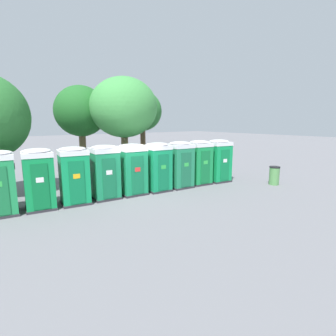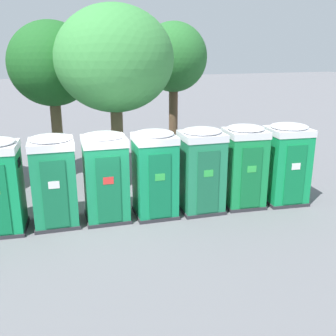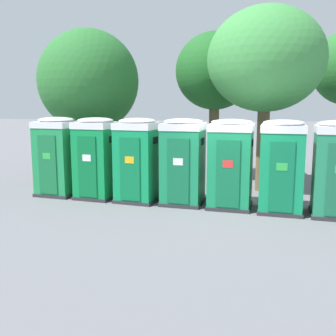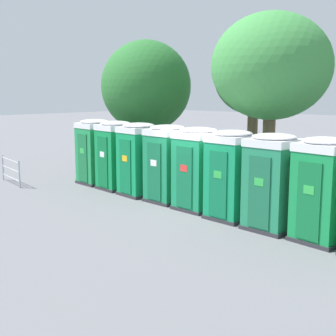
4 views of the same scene
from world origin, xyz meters
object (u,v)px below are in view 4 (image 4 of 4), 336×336
Objects in this scene: portapotty_1 at (116,155)px; street_tree_1 at (271,67)px; portapotty_3 at (167,163)px; portapotty_7 at (323,189)px; portapotty_2 at (139,159)px; portapotty_6 at (272,182)px; portapotty_0 at (95,151)px; portapotty_5 at (231,175)px; street_tree_2 at (254,77)px; portapotty_4 at (198,168)px; event_barrier at (11,170)px; street_tree_0 at (146,86)px.

portapotty_1 is 0.42× the size of street_tree_1.
portapotty_3 and portapotty_7 have the same top height.
portapotty_2 is at bearing -5.77° from portapotty_1.
portapotty_0 is at bearing 174.80° from portapotty_6.
portapotty_0 is 1.40m from portapotty_1.
portapotty_0 is 1.00× the size of portapotty_2.
portapotty_2 and portapotty_3 have the same top height.
portapotty_5 is 0.45× the size of street_tree_2.
portapotty_3 and portapotty_4 have the same top height.
portapotty_6 is 1.25× the size of event_barrier.
portapotty_5 is at bearing -6.30° from portapotty_3.
portapotty_1 is (1.40, -0.13, 0.00)m from portapotty_0.
street_tree_0 reaches higher than portapotty_3.
portapotty_3 is (4.20, -0.32, 0.00)m from portapotty_0.
portapotty_3 is at bearing -3.85° from portapotty_1.
street_tree_2 is 10.09m from event_barrier.
portapotty_5 is (2.79, -0.31, 0.00)m from portapotty_3.
portapotty_5 is at bearing 174.55° from portapotty_6.
street_tree_1 reaches higher than street_tree_2.
street_tree_2 is at bearing 42.06° from event_barrier.
portapotty_2 is at bearing 175.01° from portapotty_6.
portapotty_1 is 1.00× the size of portapotty_4.
portapotty_1 is at bearing -63.76° from street_tree_0.
street_tree_2 is at bearing 134.65° from street_tree_1.
street_tree_2 is at bearing 101.95° from portapotty_4.
portapotty_0 is 1.00× the size of portapotty_3.
street_tree_0 is at bearing 116.24° from portapotty_1.
portapotty_0 is 7.01m from portapotty_5.
portapotty_3 is at bearing 174.94° from portapotty_7.
portapotty_1 is 4.21m from portapotty_4.
portapotty_1 and portapotty_7 have the same top height.
street_tree_0 is 4.90m from street_tree_2.
event_barrier is at bearing -153.34° from street_tree_1.
street_tree_2 is (-0.93, 4.41, 2.88)m from portapotty_4.
event_barrier is at bearing -137.94° from street_tree_2.
portapotty_7 is at bearing -2.18° from portapotty_6.
portapotty_3 is 2.81m from portapotty_5.
portapotty_4 is 4.10m from street_tree_1.
portapotty_0 is at bearing 175.23° from portapotty_7.
street_tree_0 is (-2.91, 3.21, 2.54)m from portapotty_2.
event_barrier is at bearing -112.84° from street_tree_0.
event_barrier is (-9.33, -1.73, -0.72)m from portapotty_5.
portapotty_1 is at bearing 176.15° from portapotty_3.
street_tree_2 is (1.87, 4.24, 2.88)m from portapotty_2.
portapotty_4 is 2.81m from portapotty_6.
portapotty_7 is (2.80, -0.19, 0.00)m from portapotty_5.
portapotty_4 is at bearing -3.54° from portapotty_2.
portapotty_6 is 9.61m from street_tree_0.
portapotty_5 is 0.44× the size of street_tree_0.
event_barrier is at bearing -157.92° from portapotty_2.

